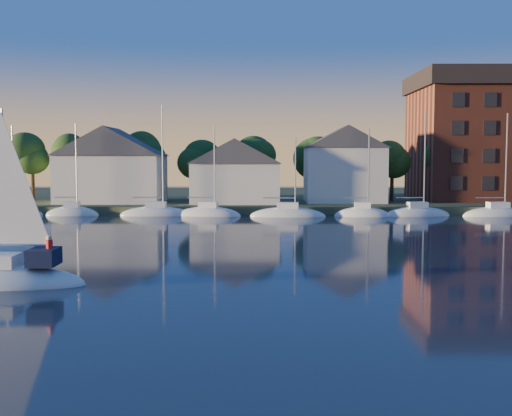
{
  "coord_description": "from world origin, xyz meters",
  "views": [
    {
      "loc": [
        -2.78,
        -24.43,
        6.66
      ],
      "look_at": [
        -3.15,
        22.0,
        3.06
      ],
      "focal_mm": 45.0,
      "sensor_mm": 36.0,
      "label": 1
    }
  ],
  "objects": [
    {
      "name": "clubhouse_east",
      "position": [
        8.0,
        59.0,
        6.0
      ],
      "size": [
        10.5,
        8.4,
        9.8
      ],
      "color": "silver",
      "rests_on": "shoreline_land"
    },
    {
      "name": "moored_fleet",
      "position": [
        0.0,
        49.0,
        0.1
      ],
      "size": [
        87.5,
        2.4,
        12.05
      ],
      "color": "silver",
      "rests_on": "ground"
    },
    {
      "name": "clubhouse_west",
      "position": [
        -22.0,
        58.0,
        5.93
      ],
      "size": [
        13.65,
        9.45,
        9.64
      ],
      "color": "silver",
      "rests_on": "shoreline_land"
    },
    {
      "name": "wooden_dock",
      "position": [
        0.0,
        52.0,
        0.0
      ],
      "size": [
        120.0,
        3.0,
        1.0
      ],
      "primitive_type": "cube",
      "color": "brown",
      "rests_on": "ground"
    },
    {
      "name": "tree_line",
      "position": [
        2.0,
        63.0,
        7.18
      ],
      "size": [
        93.4,
        5.4,
        8.9
      ],
      "color": "#3A281A",
      "rests_on": "shoreline_land"
    },
    {
      "name": "clubhouse_centre",
      "position": [
        -6.0,
        57.0,
        5.13
      ],
      "size": [
        11.55,
        8.4,
        8.08
      ],
      "color": "silver",
      "rests_on": "shoreline_land"
    },
    {
      "name": "shoreline_land",
      "position": [
        0.0,
        75.0,
        0.0
      ],
      "size": [
        160.0,
        50.0,
        2.0
      ],
      "primitive_type": "cube",
      "color": "#303B22",
      "rests_on": "ground"
    },
    {
      "name": "ground",
      "position": [
        0.0,
        0.0,
        0.0
      ],
      "size": [
        260.0,
        260.0,
        0.0
      ],
      "primitive_type": "plane",
      "color": "black",
      "rests_on": "ground"
    }
  ]
}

